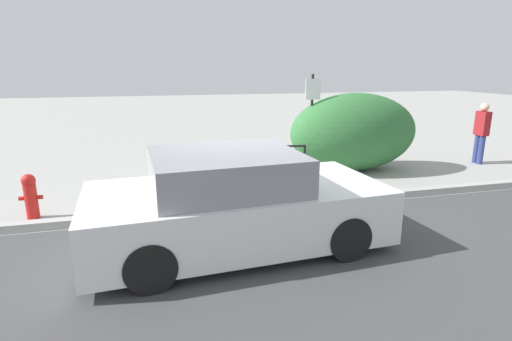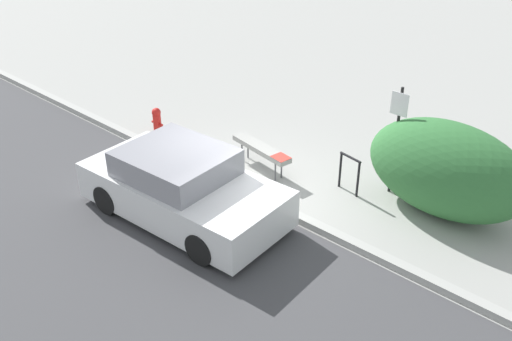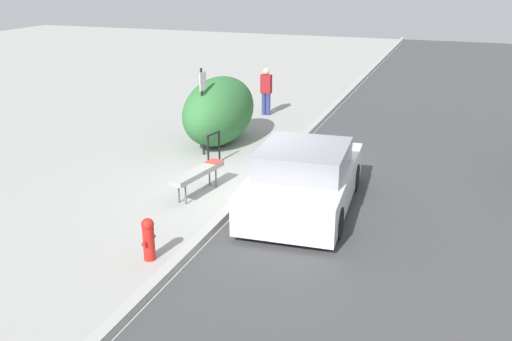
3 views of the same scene
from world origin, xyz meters
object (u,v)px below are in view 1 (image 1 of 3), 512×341
Objects in this scene: sign_post at (312,115)px; parked_car_near at (235,203)px; fire_hydrant at (30,195)px; pedestrian at (481,131)px; bench at (206,171)px; bike_rack at (293,160)px.

sign_post is 0.55× the size of parked_car_near.
fire_hydrant is 0.49× the size of pedestrian.
bench is at bearing -157.62° from sign_post.
bench is 2.02m from bike_rack.
bench is 1.08× the size of pedestrian.
pedestrian is (7.25, 0.93, 0.34)m from bench.
parked_car_near reaches higher than fire_hydrant.
pedestrian is at bearing 21.09° from parked_car_near.
sign_post is at bearing 50.20° from parked_car_near.
bike_rack is at bearing -137.95° from sign_post.
bench is 0.41× the size of parked_car_near.
pedestrian is at bearing 16.43° from bench.
sign_post is (0.64, 0.57, 0.88)m from bike_rack.
sign_post is 5.87m from fire_hydrant.
pedestrian reaches higher than parked_car_near.
pedestrian is (10.23, 1.43, 0.43)m from fire_hydrant.
fire_hydrant is at bearing -161.47° from bench.
bike_rack is 0.20× the size of parked_car_near.
fire_hydrant is 3.60m from parked_car_near.
bike_rack reaches higher than fire_hydrant.
bench is 0.74× the size of sign_post.
fire_hydrant is (-5.58, -1.56, -0.98)m from sign_post.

